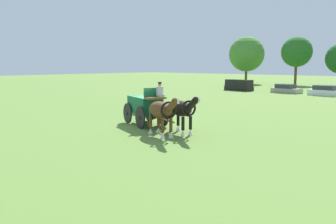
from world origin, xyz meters
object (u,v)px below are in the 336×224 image
Objects in this scene: draft_horse_off at (162,111)px; parked_vehicle_a at (239,85)px; show_wagon at (146,106)px; parked_vehicle_c at (326,91)px; parked_vehicle_b at (286,89)px; draft_horse_near at (182,110)px.

draft_horse_off is 35.25m from parked_vehicle_a.
show_wagon is 1.24× the size of parked_vehicle_c.
parked_vehicle_c is (5.56, -0.65, 0.03)m from parked_vehicle_b.
draft_horse_off is (3.10, -1.79, 0.13)m from show_wagon.
show_wagon is 1.38× the size of parked_vehicle_b.
parked_vehicle_a is at bearing -175.66° from parked_vehicle_b.
draft_horse_off is (-0.44, -1.22, 0.01)m from draft_horse_near.
parked_vehicle_c is at bearing -0.45° from parked_vehicle_a.
parked_vehicle_b is at bearing 101.82° from draft_horse_off.
show_wagon is 3.59m from draft_horse_near.
parked_vehicle_a reaches higher than parked_vehicle_b.
parked_vehicle_c is at bearing 93.25° from draft_horse_near.
parked_vehicle_a is (-14.13, 32.30, -0.59)m from draft_horse_off.
draft_horse_near is 0.95× the size of draft_horse_off.
show_wagon reaches higher than draft_horse_near.
draft_horse_off is at bearing -78.18° from parked_vehicle_b.
show_wagon is 32.44m from parked_vehicle_a.
show_wagon is 3.59m from draft_horse_off.
parked_vehicle_a is 1.00× the size of parked_vehicle_c.
parked_vehicle_b is at bearing 4.34° from parked_vehicle_a.
draft_horse_off is at bearing -66.37° from parked_vehicle_a.
draft_horse_near reaches higher than parked_vehicle_c.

